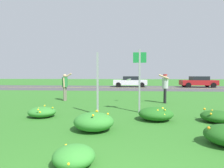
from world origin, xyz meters
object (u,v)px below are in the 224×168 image
object	(u,v)px
person_thrower_green_shirt	(65,85)
person_catcher_red_cap_gray_shirt	(165,85)
car_red_center_left	(198,82)
sign_post_by_roadside	(140,75)
car_white_center_right	(130,81)
sign_post_near_path	(98,84)
frisbee_white	(129,80)

from	to	relation	value
person_thrower_green_shirt	person_catcher_red_cap_gray_shirt	bearing A→B (deg)	-4.52
person_thrower_green_shirt	car_red_center_left	xyz separation A→B (m)	(13.37, 13.60, -0.27)
sign_post_by_roadside	car_red_center_left	bearing A→B (deg)	61.95
person_catcher_red_cap_gray_shirt	car_white_center_right	world-z (taller)	person_catcher_red_cap_gray_shirt
sign_post_by_roadside	person_catcher_red_cap_gray_shirt	bearing A→B (deg)	58.74
person_catcher_red_cap_gray_shirt	car_white_center_right	xyz separation A→B (m)	(-1.72, 14.08, -0.28)
person_catcher_red_cap_gray_shirt	sign_post_by_roadside	bearing A→B (deg)	-121.26
car_red_center_left	sign_post_by_roadside	bearing A→B (deg)	-118.05
person_catcher_red_cap_gray_shirt	car_white_center_right	distance (m)	14.19
car_white_center_right	car_red_center_left	bearing A→B (deg)	0.00
car_red_center_left	car_white_center_right	xyz separation A→B (m)	(-9.02, 0.00, 0.00)
car_red_center_left	sign_post_near_path	bearing A→B (deg)	-121.60
person_thrower_green_shirt	person_catcher_red_cap_gray_shirt	size ratio (longest dim) A/B	1.05
sign_post_by_roadside	car_red_center_left	size ratio (longest dim) A/B	0.60
sign_post_by_roadside	sign_post_near_path	bearing A→B (deg)	-162.04
sign_post_near_path	frisbee_white	distance (m)	3.60
sign_post_by_roadside	car_white_center_right	size ratio (longest dim) A/B	0.60
person_thrower_green_shirt	frisbee_white	bearing A→B (deg)	-5.67
sign_post_by_roadside	car_white_center_right	xyz separation A→B (m)	(-0.07, 16.79, -0.90)
frisbee_white	car_white_center_right	distance (m)	14.01
car_red_center_left	frisbee_white	bearing A→B (deg)	-123.80
person_catcher_red_cap_gray_shirt	frisbee_white	size ratio (longest dim) A/B	5.93
sign_post_near_path	sign_post_by_roadside	xyz separation A→B (m)	(1.73, 0.56, 0.37)
frisbee_white	car_red_center_left	distance (m)	16.85
person_catcher_red_cap_gray_shirt	sign_post_near_path	bearing A→B (deg)	-135.87
frisbee_white	sign_post_by_roadside	bearing A→B (deg)	-81.41
sign_post_by_roadside	car_red_center_left	distance (m)	19.05
person_thrower_green_shirt	car_red_center_left	world-z (taller)	person_thrower_green_shirt
person_catcher_red_cap_gray_shirt	frisbee_white	xyz separation A→B (m)	(-2.07, 0.08, 0.33)
sign_post_by_roadside	frisbee_white	xyz separation A→B (m)	(-0.42, 2.80, -0.29)
sign_post_near_path	frisbee_white	xyz separation A→B (m)	(1.30, 3.36, 0.09)
sign_post_by_roadside	car_red_center_left	xyz separation A→B (m)	(8.95, 16.79, -0.90)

